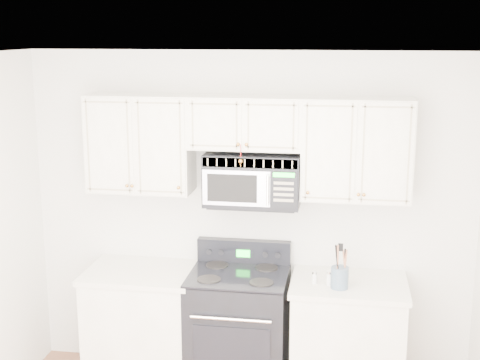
# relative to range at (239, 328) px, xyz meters

# --- Properties ---
(room) EXTENTS (3.51, 3.51, 2.61)m
(room) POSITION_rel_range_xyz_m (0.03, -1.44, 0.82)
(room) COLOR brown
(room) RESTS_ON ground
(base_cabinet_left) EXTENTS (0.86, 0.65, 0.92)m
(base_cabinet_left) POSITION_rel_range_xyz_m (-0.77, 0.00, -0.06)
(base_cabinet_left) COLOR white
(base_cabinet_left) RESTS_ON ground
(base_cabinet_right) EXTENTS (0.86, 0.65, 0.92)m
(base_cabinet_right) POSITION_rel_range_xyz_m (0.83, 0.00, -0.06)
(base_cabinet_right) COLOR white
(base_cabinet_right) RESTS_ON ground
(range) EXTENTS (0.75, 0.68, 1.12)m
(range) POSITION_rel_range_xyz_m (0.00, 0.00, 0.00)
(range) COLOR black
(range) RESTS_ON ground
(upper_cabinets) EXTENTS (2.44, 0.37, 0.75)m
(upper_cabinets) POSITION_rel_range_xyz_m (0.03, 0.15, 1.45)
(upper_cabinets) COLOR white
(upper_cabinets) RESTS_ON ground
(microwave) EXTENTS (0.72, 0.41, 0.40)m
(microwave) POSITION_rel_range_xyz_m (0.09, 0.13, 1.16)
(microwave) COLOR black
(microwave) RESTS_ON ground
(utensil_crock) EXTENTS (0.13, 0.13, 0.34)m
(utensil_crock) POSITION_rel_range_xyz_m (0.76, -0.13, 0.53)
(utensil_crock) COLOR #4E5B6C
(utensil_crock) RESTS_ON base_cabinet_right
(shaker_salt) EXTENTS (0.04, 0.04, 0.09)m
(shaker_salt) POSITION_rel_range_xyz_m (0.58, -0.07, 0.48)
(shaker_salt) COLOR silver
(shaker_salt) RESTS_ON base_cabinet_right
(shaker_pepper) EXTENTS (0.04, 0.04, 0.11)m
(shaker_pepper) POSITION_rel_range_xyz_m (0.69, -0.09, 0.49)
(shaker_pepper) COLOR silver
(shaker_pepper) RESTS_ON base_cabinet_right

